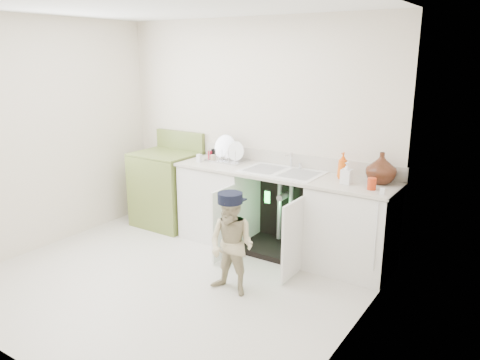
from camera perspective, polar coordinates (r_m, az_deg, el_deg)
name	(u,v)px	position (r m, az deg, el deg)	size (l,w,h in m)	color
ground	(169,281)	(4.63, -8.64, -12.08)	(3.50, 3.50, 0.00)	beige
room_shell	(164,153)	(4.21, -9.31, 3.22)	(6.00, 5.50, 1.26)	beige
counter_run	(283,211)	(5.06, 5.28, -3.77)	(2.44, 1.02, 1.20)	white
avocado_stove	(167,188)	(5.94, -8.87, -0.94)	(0.75, 0.65, 1.16)	olive
repair_worker	(232,244)	(4.19, -1.03, -7.79)	(0.45, 0.89, 0.94)	beige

